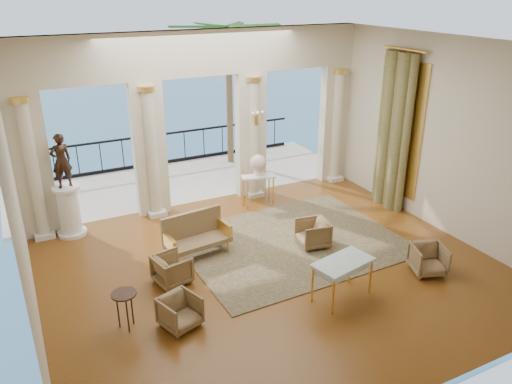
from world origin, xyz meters
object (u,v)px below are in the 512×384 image
armchair_d (172,268)px  pedestal (69,212)px  statue (61,161)px  armchair_c (313,232)px  armchair_b (429,258)px  settee (196,234)px  game_table (343,265)px  console_table (258,181)px  armchair_a (180,310)px  side_table (124,298)px

armchair_d → pedestal: size_ratio=0.54×
statue → armchair_c: bearing=133.6°
armchair_b → pedestal: pedestal is taller
armchair_d → statue: size_ratio=0.53×
settee → game_table: settee is taller
armchair_d → console_table: size_ratio=0.71×
armchair_b → armchair_d: armchair_b is taller
armchair_c → pedestal: (-4.79, 3.03, 0.25)m
statue → settee: bearing=122.6°
pedestal → console_table: size_ratio=1.31×
armchair_b → armchair_c: (-1.49, 2.03, 0.00)m
settee → armchair_c: bearing=-25.7°
armchair_a → pedestal: bearing=86.0°
side_table → armchair_d: bearing=41.3°
armchair_a → armchair_b: bearing=-26.0°
game_table → statue: statue is taller
armchair_a → armchair_b: armchair_b is taller
statue → armchair_b: bearing=127.0°
pedestal → statue: bearing=-45.0°
armchair_d → game_table: 3.33m
settee → pedestal: 3.18m
armchair_a → armchair_c: size_ratio=0.93×
armchair_b → side_table: side_table is taller
statue → side_table: (0.34, -4.07, -1.25)m
side_table → armchair_b: bearing=-9.5°
armchair_a → settee: settee is taller
settee → console_table: (2.41, 1.73, 0.22)m
armchair_d → settee: size_ratio=0.45×
console_table → armchair_d: bearing=-127.9°
armchair_d → settee: settee is taller
settee → statue: size_ratio=1.18×
console_table → pedestal: bearing=-172.3°
game_table → console_table: bearing=71.0°
armchair_a → armchair_d: 1.40m
settee → armchair_b: bearing=-42.7°
armchair_b → armchair_d: size_ratio=1.00×
armchair_a → pedestal: 4.59m
armchair_c → game_table: game_table is taller
armchair_b → statue: statue is taller
armchair_b → side_table: 6.03m
pedestal → side_table: pedestal is taller
armchair_a → armchair_c: bearing=2.3°
armchair_d → pedestal: pedestal is taller
statue → pedestal: bearing=-59.1°
armchair_d → statue: statue is taller
armchair_c → settee: (-2.48, 0.85, 0.13)m
armchair_c → pedestal: size_ratio=0.55×
settee → statue: statue is taller
armchair_c → settee: size_ratio=0.45×
settee → side_table: bearing=-143.0°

